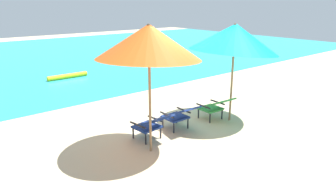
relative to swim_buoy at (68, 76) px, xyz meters
name	(u,v)px	position (x,y,z in m)	size (l,w,h in m)	color
ground_plane	(102,92)	(0.13, -2.67, -0.10)	(40.00, 40.00, 0.00)	#CCB78E
ocean_band	(30,59)	(0.13, 5.57, -0.09)	(40.00, 18.00, 0.01)	#28B2B7
swim_buoy	(68,76)	(0.00, 0.00, 0.00)	(0.18, 0.18, 1.60)	yellow
lounge_chair_left	(152,124)	(-0.80, -6.77, 0.31)	(0.62, 0.92, 0.68)	navy
lounge_chair_center	(180,114)	(0.06, -6.72, 0.31)	(0.56, 0.88, 0.68)	navy
lounge_chair_right	(216,106)	(1.16, -6.82, 0.31)	(0.56, 0.89, 0.68)	#338E3D
beach_umbrella_left	(149,42)	(-1.11, -7.13, 2.12)	(2.72, 2.71, 2.61)	olive
beach_umbrella_right	(235,38)	(1.49, -7.03, 2.01)	(2.40, 2.36, 2.54)	olive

